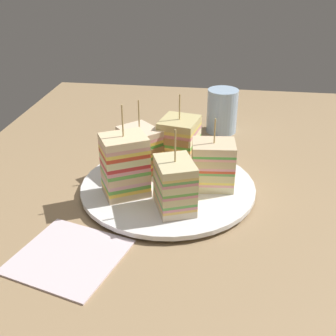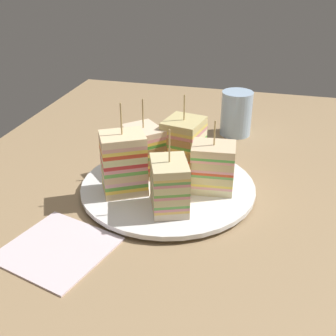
{
  "view_description": "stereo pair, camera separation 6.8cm",
  "coord_description": "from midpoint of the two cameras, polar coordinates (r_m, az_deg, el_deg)",
  "views": [
    {
      "loc": [
        59.88,
        8.39,
        36.21
      ],
      "look_at": [
        0.0,
        0.0,
        4.36
      ],
      "focal_mm": 45.98,
      "sensor_mm": 36.0,
      "label": 1
    },
    {
      "loc": [
        58.56,
        15.09,
        36.21
      ],
      "look_at": [
        0.0,
        0.0,
        4.36
      ],
      "focal_mm": 45.98,
      "sensor_mm": 36.0,
      "label": 2
    }
  ],
  "objects": [
    {
      "name": "napkin",
      "position": [
        0.59,
        -11.22,
        -10.47
      ],
      "size": [
        15.75,
        15.94,
        0.5
      ],
      "primitive_type": "cube",
      "rotation": [
        0.0,
        0.0,
        -0.27
      ],
      "color": "silver",
      "rests_on": "ground_plane"
    },
    {
      "name": "drinking_glass",
      "position": [
        0.92,
        11.14,
        6.7
      ],
      "size": [
        6.42,
        6.42,
        9.21
      ],
      "color": "#A8C7E6",
      "rests_on": "ground_plane"
    },
    {
      "name": "sandwich_wedge_1",
      "position": [
        0.66,
        -2.93,
        0.53
      ],
      "size": [
        7.77,
        8.33,
        14.53
      ],
      "rotation": [
        0.0,
        0.0,
        8.35
      ],
      "color": "beige",
      "rests_on": "plate"
    },
    {
      "name": "plate",
      "position": [
        0.7,
        2.79,
        -2.64
      ],
      "size": [
        28.16,
        28.16,
        1.36
      ],
      "color": "white",
      "rests_on": "ground_plane"
    },
    {
      "name": "sandwich_wedge_4",
      "position": [
        0.74,
        4.72,
        3.18
      ],
      "size": [
        7.7,
        7.16,
        12.96
      ],
      "rotation": [
        0.0,
        0.0,
        12.36
      ],
      "color": "beige",
      "rests_on": "plate"
    },
    {
      "name": "sandwich_wedge_2",
      "position": [
        0.62,
        3.34,
        -2.44
      ],
      "size": [
        8.01,
        7.09,
        12.56
      ],
      "rotation": [
        0.0,
        0.0,
        9.8
      ],
      "color": "beige",
      "rests_on": "plate"
    },
    {
      "name": "sandwich_wedge_3",
      "position": [
        0.67,
        8.8,
        0.02
      ],
      "size": [
        5.77,
        7.09,
        11.55
      ],
      "rotation": [
        0.0,
        0.0,
        11.09
      ],
      "color": "beige",
      "rests_on": "plate"
    },
    {
      "name": "ground_plane",
      "position": [
        0.71,
        2.76,
        -3.84
      ],
      "size": [
        114.2,
        78.45,
        1.8
      ],
      "primitive_type": "cube",
      "color": "#9C7E59"
    },
    {
      "name": "sandwich_wedge_0",
      "position": [
        0.73,
        -0.53,
        2.55
      ],
      "size": [
        8.44,
        8.43,
        12.51
      ],
      "rotation": [
        0.0,
        0.0,
        7.06
      ],
      "color": "beige",
      "rests_on": "plate"
    },
    {
      "name": "spoon",
      "position": [
        0.86,
        1.21,
        3.18
      ],
      "size": [
        6.9,
        15.35,
        1.0
      ],
      "rotation": [
        0.0,
        0.0,
        1.24
      ],
      "color": "silver",
      "rests_on": "ground_plane"
    }
  ]
}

